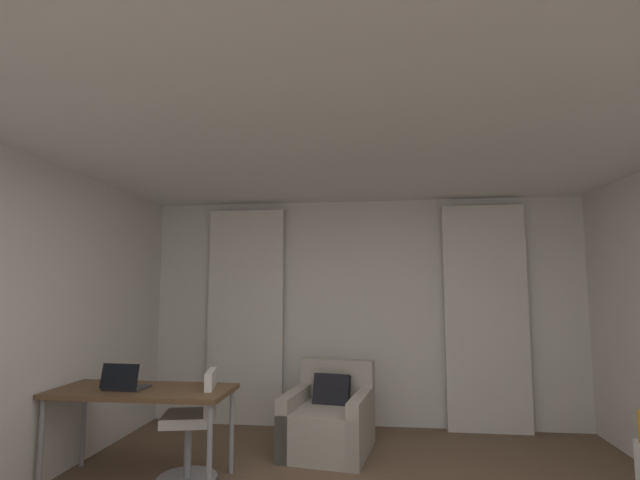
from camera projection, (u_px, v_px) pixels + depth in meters
name	position (u px, v px, depth m)	size (l,w,h in m)	color
wall_window	(362.00, 311.00, 5.45)	(5.12, 0.06, 2.60)	silver
ceiling	(344.00, 97.00, 2.60)	(5.12, 6.12, 0.06)	white
curtain_left_panel	(245.00, 315.00, 5.48)	(0.90, 0.06, 2.50)	silver
curtain_right_panel	(486.00, 316.00, 5.15)	(0.90, 0.06, 2.50)	silver
armchair	(329.00, 421.00, 4.49)	(0.89, 0.98, 0.82)	#B2A899
desk	(142.00, 396.00, 3.82)	(1.46, 0.63, 0.74)	brown
desk_chair	(193.00, 431.00, 3.80)	(0.48, 0.48, 0.88)	gray
laptop	(124.00, 384.00, 3.79)	(0.33, 0.26, 0.22)	#2D2D33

